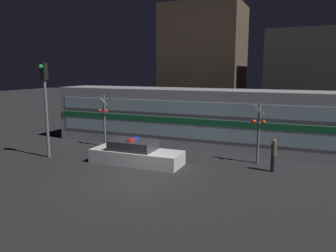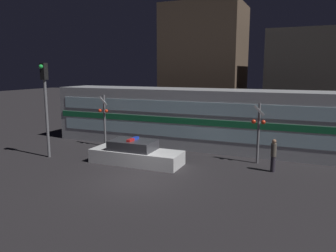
{
  "view_description": "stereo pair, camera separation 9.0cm",
  "coord_description": "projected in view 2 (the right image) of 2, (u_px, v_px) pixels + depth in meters",
  "views": [
    {
      "loc": [
        6.66,
        -12.4,
        4.85
      ],
      "look_at": [
        -0.68,
        4.8,
        1.65
      ],
      "focal_mm": 35.0,
      "sensor_mm": 36.0,
      "label": 1
    },
    {
      "loc": [
        6.75,
        -12.37,
        4.85
      ],
      "look_at": [
        -0.68,
        4.8,
        1.65
      ],
      "focal_mm": 35.0,
      "sensor_mm": 36.0,
      "label": 2
    }
  ],
  "objects": [
    {
      "name": "crossing_signal_far",
      "position": [
        104.0,
        118.0,
        20.88
      ],
      "size": [
        0.71,
        0.31,
        3.3
      ],
      "color": "slate",
      "rests_on": "ground_plane"
    },
    {
      "name": "ground_plane",
      "position": [
        139.0,
        180.0,
        14.65
      ],
      "size": [
        120.0,
        120.0,
        0.0
      ],
      "primitive_type": "plane",
      "color": "#262326"
    },
    {
      "name": "traffic_light_corner",
      "position": [
        45.0,
        97.0,
        17.94
      ],
      "size": [
        0.3,
        0.46,
        5.24
      ],
      "color": "slate",
      "rests_on": "ground_plane"
    },
    {
      "name": "building_left",
      "position": [
        204.0,
        66.0,
        28.99
      ],
      "size": [
        6.68,
        5.51,
        10.36
      ],
      "color": "brown",
      "rests_on": "ground_plane"
    },
    {
      "name": "crossing_signal_near",
      "position": [
        258.0,
        130.0,
        16.94
      ],
      "size": [
        0.71,
        0.31,
        3.19
      ],
      "color": "slate",
      "rests_on": "ground_plane"
    },
    {
      "name": "police_car",
      "position": [
        136.0,
        154.0,
        17.2
      ],
      "size": [
        4.89,
        1.79,
        1.34
      ],
      "rotation": [
        0.0,
        0.0,
        0.02
      ],
      "color": "silver",
      "rests_on": "ground_plane"
    },
    {
      "name": "pedestrian",
      "position": [
        273.0,
        155.0,
        15.7
      ],
      "size": [
        0.27,
        0.27,
        1.61
      ],
      "color": "#2D2833",
      "rests_on": "ground_plane"
    },
    {
      "name": "train",
      "position": [
        194.0,
        118.0,
        20.92
      ],
      "size": [
        18.93,
        3.06,
        3.67
      ],
      "color": "#B7BABF",
      "rests_on": "ground_plane"
    }
  ]
}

